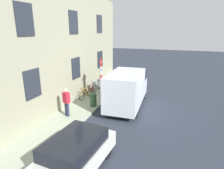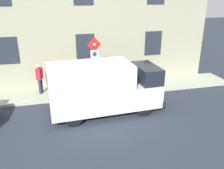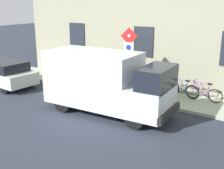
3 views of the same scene
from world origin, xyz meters
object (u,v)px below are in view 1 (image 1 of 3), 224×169
Objects in this scene: bicycle_purple at (102,83)px; pedestrian at (66,101)px; sign_post_stacked at (101,74)px; bicycle_orange at (86,94)px; bicycle_red at (92,90)px; parked_hatchback at (73,155)px; bicycle_blue at (97,86)px; delivery_van at (127,88)px; litter_bin at (93,100)px.

bicycle_purple is 1.00× the size of pedestrian.
bicycle_purple is at bearing -67.15° from sign_post_stacked.
sign_post_stacked is 2.10m from bicycle_orange.
bicycle_red is (1.32, -1.13, -1.63)m from sign_post_stacked.
parked_hatchback is at bearing 32.05° from bicycle_orange.
sign_post_stacked reaches higher than bicycle_red.
bicycle_orange is at bearing -5.88° from sign_post_stacked.
bicycle_purple and bicycle_red have the same top height.
parked_hatchback is 2.39× the size of pedestrian.
parked_hatchback reaches higher than bicycle_purple.
bicycle_blue and bicycle_orange have the same top height.
parked_hatchback is at bearing 21.88° from bicycle_red.
sign_post_stacked is 3.30m from pedestrian.
sign_post_stacked is 2.99m from bicycle_blue.
bicycle_blue is at bearing -179.31° from bicycle_red.
bicycle_blue is 1.00× the size of bicycle_red.
delivery_van is 3.15× the size of pedestrian.
bicycle_red is (-0.00, 1.00, 0.00)m from bicycle_blue.
pedestrian is (2.88, 3.00, -0.26)m from delivery_van.
litter_bin is at bearing 52.36° from bicycle_orange.
bicycle_blue is at bearing -69.86° from litter_bin.
delivery_van is 4.54m from bicycle_purple.
bicycle_red is at bearing -40.70° from sign_post_stacked.
bicycle_blue is (0.00, 1.00, 0.00)m from bicycle_purple.
bicycle_red is (-0.00, 1.99, 0.00)m from bicycle_purple.
bicycle_orange is 1.68m from litter_bin.
sign_post_stacked reaches higher than parked_hatchback.
sign_post_stacked is 7.14m from parked_hatchback.
bicycle_blue is (3.23, -2.09, -0.82)m from delivery_van.
parked_hatchback is (0.15, 6.82, -0.60)m from delivery_van.
sign_post_stacked is 3.44× the size of litter_bin.
pedestrian is (-0.34, 6.09, 0.56)m from bicycle_purple.
parked_hatchback is 2.40× the size of bicycle_orange.
parked_hatchback is 4.71m from pedestrian.
bicycle_red is at bearing -154.60° from parked_hatchback.
pedestrian is (-0.34, 3.10, 0.56)m from bicycle_orange.
sign_post_stacked is at bearing 49.94° from bicycle_red.
sign_post_stacked is at bearing 92.19° from bicycle_orange.
sign_post_stacked reaches higher than delivery_van.
litter_bin is at bearing 82.20° from sign_post_stacked.
bicycle_purple and bicycle_blue have the same top height.
sign_post_stacked is 2.38m from bicycle_red.
bicycle_orange is 1.00× the size of pedestrian.
sign_post_stacked is at bearing -161.30° from parked_hatchback.
litter_bin is at bearing 177.46° from pedestrian.
sign_post_stacked is 1.80× the size of pedestrian.
delivery_van is at bearing 96.30° from bicycle_orange.
bicycle_orange is (1.32, -0.14, -1.63)m from sign_post_stacked.
bicycle_blue is 1.00× the size of pedestrian.
delivery_van is 2.45m from litter_bin.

